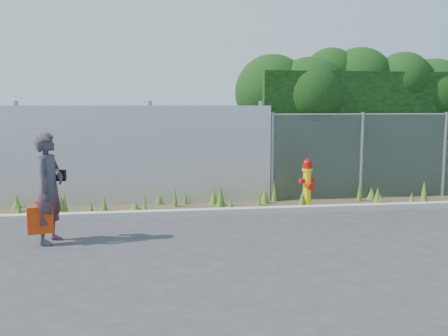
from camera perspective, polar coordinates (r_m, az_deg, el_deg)
name	(u,v)px	position (r m, az deg, el deg)	size (l,w,h in m)	color
ground	(254,237)	(8.49, 3.42, -7.83)	(80.00, 80.00, 0.00)	#353537
curb	(236,211)	(10.20, 1.34, -4.94)	(16.00, 0.22, 0.12)	#AEA69D
weed_strip	(247,201)	(10.91, 2.59, -3.79)	(16.00, 1.32, 0.51)	#483929
corrugated_fence	(78,157)	(11.20, -16.33, 1.25)	(8.50, 0.21, 2.30)	#B5B9BD
chainlink_fence	(403,155)	(12.58, 19.82, 1.39)	(6.50, 0.07, 2.05)	gray
hedge	(381,110)	(13.41, 17.55, 6.31)	(7.80, 2.18, 3.73)	black
fire_hydrant	(307,184)	(10.92, 9.47, -1.76)	(0.36, 0.32, 1.08)	yellow
woman	(49,188)	(8.41, -19.36, -2.16)	(0.65, 0.43, 1.78)	#0F5260
red_tote_bag	(40,220)	(8.39, -20.28, -5.58)	(0.39, 0.14, 0.51)	red
black_shoulder_bag	(58,175)	(8.61, -18.42, -0.81)	(0.24, 0.10, 0.18)	black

